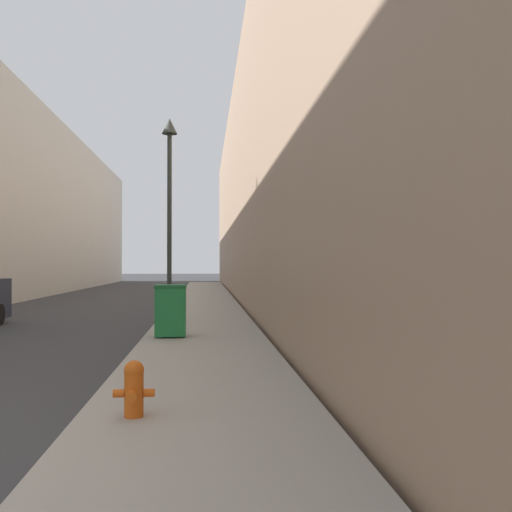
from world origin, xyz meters
TOP-DOWN VIEW (x-y plane):
  - sidewalk_right at (4.73, 18.00)m, footprint 2.83×60.00m
  - building_right_stone at (12.25, 26.00)m, footprint 12.00×60.00m
  - fire_hydrant at (3.96, 1.45)m, footprint 0.45×0.34m
  - trash_bin at (3.95, 8.33)m, footprint 0.71×0.61m
  - lamppost at (3.70, 11.82)m, footprint 0.45×0.45m

SIDE VIEW (x-z plane):
  - sidewalk_right at x=4.73m, z-range 0.00..0.14m
  - fire_hydrant at x=3.96m, z-range 0.15..0.77m
  - trash_bin at x=3.95m, z-range 0.15..1.36m
  - lamppost at x=3.70m, z-range 1.04..6.98m
  - building_right_stone at x=12.25m, z-range 0.00..11.62m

